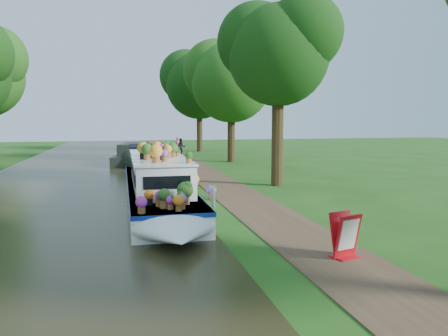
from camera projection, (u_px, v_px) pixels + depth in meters
The scene contains 12 objects.
ground at pixel (213, 200), 17.58m from camera, with size 100.00×100.00×0.00m, color #1A4812.
canal_water at pixel (55, 206), 16.23m from camera, with size 10.00×100.00×0.02m, color black.
towpath at pixel (242, 198), 17.85m from camera, with size 2.20×100.00×0.03m, color #463220.
plant_boat at pixel (158, 183), 16.27m from camera, with size 2.29×13.52×2.29m.
tree_near_overhang at pixel (278, 48), 20.66m from camera, with size 5.52×5.28×8.99m.
tree_near_mid at pixel (231, 76), 32.47m from camera, with size 6.90×6.60×9.40m.
tree_near_far at pixel (199, 80), 42.94m from camera, with size 7.59×7.26×10.30m.
second_boat at pixel (134, 156), 31.49m from camera, with size 3.25×7.86×1.47m.
sandwich_board at pixel (345, 238), 10.09m from camera, with size 0.70×0.69×1.05m.
pedestrian_pink at pixel (178, 146), 39.10m from camera, with size 0.58×0.38×1.60m, color #D7589A.
pedestrian_dark at pixel (181, 147), 38.25m from camera, with size 0.74×0.57×1.51m, color black.
verge_plant at pixel (212, 193), 18.02m from camera, with size 0.36×0.32×0.40m, color #2A681F.
Camera 1 is at (-3.50, -16.97, 3.23)m, focal length 35.00 mm.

